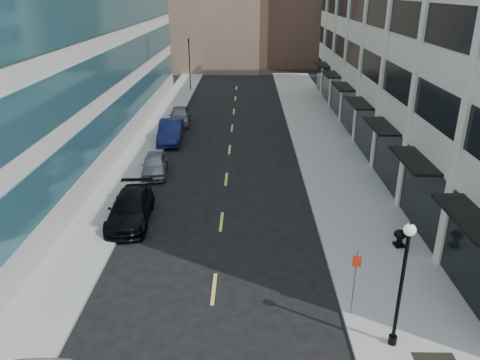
{
  "coord_description": "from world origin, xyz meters",
  "views": [
    {
      "loc": [
        1.33,
        -8.15,
        11.54
      ],
      "look_at": [
        1.01,
        12.73,
        2.94
      ],
      "focal_mm": 35.0,
      "sensor_mm": 36.0,
      "label": 1
    }
  ],
  "objects_px": {
    "car_black_pickup": "(130,208)",
    "lamppost": "(403,275)",
    "car_grey_sedan": "(180,116)",
    "sign_post": "(355,275)",
    "car_silver_sedan": "(154,164)",
    "traffic_signal": "(189,42)",
    "car_blue_sedan": "(171,131)",
    "urn_planter": "(400,236)"
  },
  "relations": [
    {
      "from": "car_silver_sedan",
      "to": "lamppost",
      "type": "distance_m",
      "value": 19.75
    },
    {
      "from": "car_silver_sedan",
      "to": "lamppost",
      "type": "relative_size",
      "value": 0.84
    },
    {
      "from": "car_black_pickup",
      "to": "car_blue_sedan",
      "type": "height_order",
      "value": "car_blue_sedan"
    },
    {
      "from": "lamppost",
      "to": "car_black_pickup",
      "type": "bearing_deg",
      "value": 140.36
    },
    {
      "from": "car_grey_sedan",
      "to": "lamppost",
      "type": "xyz_separation_m",
      "value": [
        11.2,
        -28.49,
        2.16
      ]
    },
    {
      "from": "car_grey_sedan",
      "to": "traffic_signal",
      "type": "bearing_deg",
      "value": 88.06
    },
    {
      "from": "lamppost",
      "to": "sign_post",
      "type": "relative_size",
      "value": 1.75
    },
    {
      "from": "urn_planter",
      "to": "sign_post",
      "type": "bearing_deg",
      "value": -123.06
    },
    {
      "from": "car_grey_sedan",
      "to": "lamppost",
      "type": "relative_size",
      "value": 0.96
    },
    {
      "from": "traffic_signal",
      "to": "urn_planter",
      "type": "xyz_separation_m",
      "value": [
        14.1,
        -36.64,
        -5.06
      ]
    },
    {
      "from": "car_black_pickup",
      "to": "sign_post",
      "type": "relative_size",
      "value": 1.9
    },
    {
      "from": "car_blue_sedan",
      "to": "sign_post",
      "type": "height_order",
      "value": "sign_post"
    },
    {
      "from": "car_black_pickup",
      "to": "car_grey_sedan",
      "type": "bearing_deg",
      "value": 86.62
    },
    {
      "from": "car_blue_sedan",
      "to": "lamppost",
      "type": "bearing_deg",
      "value": -67.63
    },
    {
      "from": "lamppost",
      "to": "car_blue_sedan",
      "type": "bearing_deg",
      "value": 115.69
    },
    {
      "from": "car_black_pickup",
      "to": "car_blue_sedan",
      "type": "bearing_deg",
      "value": 86.61
    },
    {
      "from": "sign_post",
      "to": "car_grey_sedan",
      "type": "bearing_deg",
      "value": 120.92
    },
    {
      "from": "traffic_signal",
      "to": "car_silver_sedan",
      "type": "bearing_deg",
      "value": -88.52
    },
    {
      "from": "sign_post",
      "to": "car_black_pickup",
      "type": "bearing_deg",
      "value": 152.99
    },
    {
      "from": "car_black_pickup",
      "to": "car_grey_sedan",
      "type": "xyz_separation_m",
      "value": [
        0.0,
        19.21,
        0.03
      ]
    },
    {
      "from": "car_grey_sedan",
      "to": "lamppost",
      "type": "height_order",
      "value": "lamppost"
    },
    {
      "from": "sign_post",
      "to": "car_silver_sedan",
      "type": "bearing_deg",
      "value": 135.13
    },
    {
      "from": "car_black_pickup",
      "to": "car_grey_sedan",
      "type": "distance_m",
      "value": 19.21
    },
    {
      "from": "sign_post",
      "to": "urn_planter",
      "type": "bearing_deg",
      "value": 67.3
    },
    {
      "from": "car_silver_sedan",
      "to": "sign_post",
      "type": "xyz_separation_m",
      "value": [
        10.1,
        -14.54,
        1.19
      ]
    },
    {
      "from": "car_black_pickup",
      "to": "car_grey_sedan",
      "type": "height_order",
      "value": "car_grey_sedan"
    },
    {
      "from": "sign_post",
      "to": "traffic_signal",
      "type": "bearing_deg",
      "value": 114.87
    },
    {
      "from": "car_black_pickup",
      "to": "sign_post",
      "type": "height_order",
      "value": "sign_post"
    },
    {
      "from": "car_black_pickup",
      "to": "lamppost",
      "type": "bearing_deg",
      "value": -43.02
    },
    {
      "from": "traffic_signal",
      "to": "urn_planter",
      "type": "bearing_deg",
      "value": -68.95
    },
    {
      "from": "car_blue_sedan",
      "to": "lamppost",
      "type": "xyz_separation_m",
      "value": [
        11.2,
        -23.28,
        2.09
      ]
    },
    {
      "from": "car_silver_sedan",
      "to": "car_blue_sedan",
      "type": "relative_size",
      "value": 0.78
    },
    {
      "from": "car_black_pickup",
      "to": "car_blue_sedan",
      "type": "relative_size",
      "value": 1.0
    },
    {
      "from": "car_grey_sedan",
      "to": "lamppost",
      "type": "bearing_deg",
      "value": -73.18
    },
    {
      "from": "traffic_signal",
      "to": "car_blue_sedan",
      "type": "relative_size",
      "value": 1.36
    },
    {
      "from": "car_blue_sedan",
      "to": "urn_planter",
      "type": "bearing_deg",
      "value": -54.48
    },
    {
      "from": "car_silver_sedan",
      "to": "urn_planter",
      "type": "xyz_separation_m",
      "value": [
        13.4,
        -9.47,
        -0.02
      ]
    },
    {
      "from": "car_black_pickup",
      "to": "lamppost",
      "type": "distance_m",
      "value": 14.71
    },
    {
      "from": "car_grey_sedan",
      "to": "car_black_pickup",
      "type": "bearing_deg",
      "value": -94.65
    },
    {
      "from": "lamppost",
      "to": "urn_planter",
      "type": "relative_size",
      "value": 5.65
    },
    {
      "from": "car_grey_sedan",
      "to": "lamppost",
      "type": "distance_m",
      "value": 30.69
    },
    {
      "from": "car_silver_sedan",
      "to": "car_grey_sedan",
      "type": "relative_size",
      "value": 0.88
    }
  ]
}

